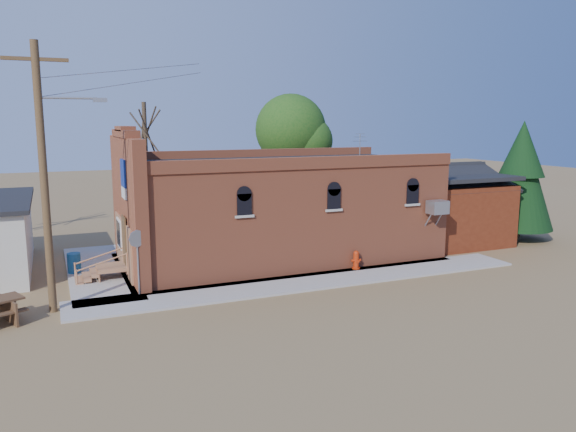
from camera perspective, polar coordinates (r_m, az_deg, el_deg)
name	(u,v)px	position (r m, az deg, el deg)	size (l,w,h in m)	color
ground	(287,293)	(21.53, -0.11, -7.82)	(120.00, 120.00, 0.00)	olive
sidewalk_south	(312,281)	(22.89, 2.48, -6.66)	(19.00, 2.20, 0.08)	#9E9991
sidewalk_west	(99,271)	(25.77, -18.62, -5.31)	(2.60, 10.00, 0.08)	#9E9991
brick_bar	(273,209)	(26.57, -1.49, 0.70)	(16.40, 7.97, 6.30)	#BB5A39
red_shed	(442,199)	(31.54, 15.39, 1.64)	(5.40, 6.40, 4.30)	#571F0E
utility_pole	(45,173)	(20.17, -23.43, 4.05)	(3.12, 0.26, 9.00)	#4A381D
tree_bare_near	(145,130)	(32.30, -14.34, 8.44)	(2.80, 2.80, 7.65)	#4B3D2A
tree_leafy	(291,130)	(35.32, 0.27, 8.76)	(4.40, 4.40, 8.15)	#4B3D2A
evergreen_tree	(521,173)	(32.96, 22.60, 4.10)	(3.60, 3.60, 6.50)	#4B3D2A
fire_hydrant	(356,260)	(24.70, 6.94, -4.45)	(0.47, 0.45, 0.81)	#AB2609
stop_sign	(137,245)	(21.35, -15.08, -2.84)	(0.64, 0.29, 2.46)	#95959A
trash_barrel	(74,263)	(25.61, -20.91, -4.47)	(0.55, 0.55, 0.84)	#1B578A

